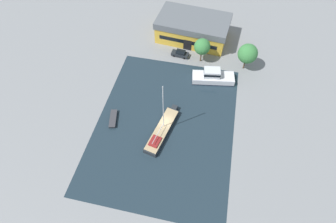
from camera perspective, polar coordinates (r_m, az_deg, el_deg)
The scene contains 9 objects.
ground_plane at distance 56.83m, azimuth -0.61°, elevation -2.90°, with size 440.00×440.00×0.00m, color gray.
water_canal at distance 56.83m, azimuth -0.61°, elevation -2.89°, with size 29.31×38.48×0.01m, color #1E2D38.
warehouse_building at distance 75.36m, azimuth 5.45°, elevation 17.63°, with size 20.03×12.96×6.18m.
quay_tree_near_building at distance 67.15m, azimuth 7.45°, elevation 13.82°, with size 4.05×4.05×6.73m.
quay_tree_by_water at distance 67.29m, azimuth 16.96°, elevation 11.95°, with size 4.77×4.77×7.22m.
parked_car at distance 70.61m, azimuth 2.67°, elevation 12.50°, with size 4.65×2.24×1.67m.
sailboat_moored at distance 55.28m, azimuth -1.27°, elevation -4.07°, with size 5.23×13.13×13.81m.
motor_cruiser at distance 64.82m, azimuth 9.70°, elevation 7.47°, with size 10.58×5.12×3.56m.
small_dinghy at distance 58.52m, azimuth -11.85°, elevation -1.58°, with size 2.40×4.86×0.65m.
Camera 1 is at (7.12, -30.14, 47.65)m, focal length 28.00 mm.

